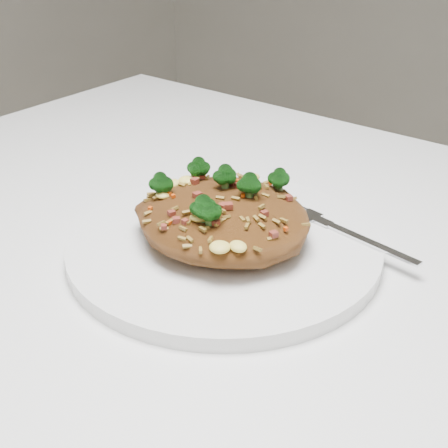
# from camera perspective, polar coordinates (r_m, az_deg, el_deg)

# --- Properties ---
(dining_table) EXTENTS (1.20, 0.80, 0.75)m
(dining_table) POSITION_cam_1_polar(r_m,az_deg,el_deg) (0.57, 8.28, -14.70)
(dining_table) COLOR white
(dining_table) RESTS_ON ground
(plate) EXTENTS (0.28, 0.28, 0.01)m
(plate) POSITION_cam_1_polar(r_m,az_deg,el_deg) (0.57, -0.00, -1.93)
(plate) COLOR white
(plate) RESTS_ON dining_table
(fried_rice) EXTENTS (0.16, 0.15, 0.07)m
(fried_rice) POSITION_cam_1_polar(r_m,az_deg,el_deg) (0.55, -0.03, 1.33)
(fried_rice) COLOR brown
(fried_rice) RESTS_ON plate
(fork) EXTENTS (0.16, 0.04, 0.00)m
(fork) POSITION_cam_1_polar(r_m,az_deg,el_deg) (0.58, 11.40, -0.86)
(fork) COLOR silver
(fork) RESTS_ON plate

